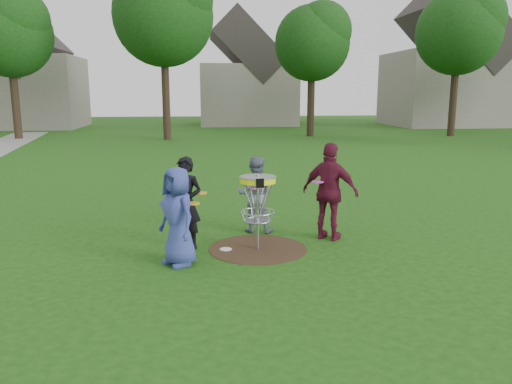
{
  "coord_description": "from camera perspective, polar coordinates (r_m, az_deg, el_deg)",
  "views": [
    {
      "loc": [
        -0.98,
        -8.67,
        2.82
      ],
      "look_at": [
        0.0,
        0.3,
        1.0
      ],
      "focal_mm": 35.0,
      "sensor_mm": 36.0,
      "label": 1
    }
  ],
  "objects": [
    {
      "name": "disc_golf_basket",
      "position": [
        8.91,
        0.21,
        -0.26
      ],
      "size": [
        0.66,
        0.67,
        1.38
      ],
      "color": "#9EA0A5",
      "rests_on": "ground"
    },
    {
      "name": "player_grey",
      "position": [
        10.09,
        -0.1,
        -0.28
      ],
      "size": [
        0.87,
        0.74,
        1.55
      ],
      "primitive_type": "imported",
      "rotation": [
        0.0,
        0.0,
        2.91
      ],
      "color": "slate",
      "rests_on": "ground"
    },
    {
      "name": "held_discs",
      "position": [
        9.09,
        -1.37,
        0.08
      ],
      "size": [
        2.54,
        1.65,
        0.22
      ],
      "color": "gold",
      "rests_on": "ground"
    },
    {
      "name": "disc_on_grass",
      "position": [
        9.12,
        -3.47,
        -6.56
      ],
      "size": [
        0.22,
        0.22,
        0.02
      ],
      "primitive_type": "cylinder",
      "color": "white",
      "rests_on": "ground"
    },
    {
      "name": "ground",
      "position": [
        9.17,
        0.21,
        -6.51
      ],
      "size": [
        100.0,
        100.0,
        0.0
      ],
      "primitive_type": "plane",
      "color": "#19470F",
      "rests_on": "ground"
    },
    {
      "name": "dirt_patch",
      "position": [
        9.17,
        0.21,
        -6.49
      ],
      "size": [
        1.8,
        1.8,
        0.01
      ],
      "primitive_type": "cylinder",
      "color": "#47331E",
      "rests_on": "ground"
    },
    {
      "name": "player_maroon",
      "position": [
        9.63,
        8.47,
        0.03
      ],
      "size": [
        1.17,
        1.01,
        1.88
      ],
      "primitive_type": "imported",
      "rotation": [
        0.0,
        0.0,
        2.53
      ],
      "color": "maroon",
      "rests_on": "ground"
    },
    {
      "name": "player_blue",
      "position": [
        8.25,
        -8.93,
        -2.78
      ],
      "size": [
        0.89,
        0.95,
        1.64
      ],
      "primitive_type": "imported",
      "rotation": [
        0.0,
        0.0,
        -0.96
      ],
      "color": "#354192",
      "rests_on": "ground"
    },
    {
      "name": "house_row",
      "position": [
        42.15,
        1.66,
        13.22
      ],
      "size": [
        44.5,
        10.65,
        11.62
      ],
      "color": "gray",
      "rests_on": "ground"
    },
    {
      "name": "player_black",
      "position": [
        9.09,
        -8.0,
        -1.27
      ],
      "size": [
        0.73,
        0.64,
        1.69
      ],
      "primitive_type": "imported",
      "rotation": [
        0.0,
        0.0,
        -0.47
      ],
      "color": "black",
      "rests_on": "ground"
    },
    {
      "name": "tree_row",
      "position": [
        29.57,
        -3.62,
        17.98
      ],
      "size": [
        51.2,
        17.42,
        9.9
      ],
      "color": "#38281C",
      "rests_on": "ground"
    }
  ]
}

